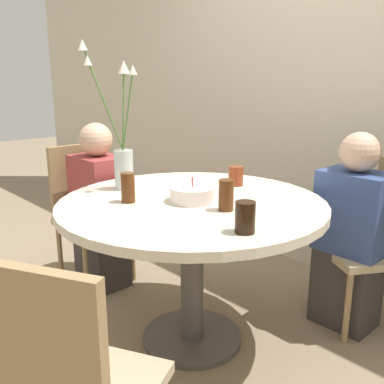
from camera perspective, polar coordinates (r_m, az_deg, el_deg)
name	(u,v)px	position (r m, az deg, el deg)	size (l,w,h in m)	color
ground_plane	(192,339)	(2.32, 0.00, -19.02)	(16.00, 16.00, 0.00)	#89755B
wall_back	(339,78)	(2.94, 18.96, 14.20)	(8.00, 0.05, 2.60)	beige
dining_table	(192,226)	(2.04, 0.00, -4.52)	(1.25, 1.25, 0.74)	beige
chair_far_back	(379,236)	(2.47, 23.63, -5.40)	(0.55, 0.55, 0.88)	tan
chair_left_flank	(87,206)	(2.87, -13.81, -1.87)	(0.40, 0.40, 0.88)	tan
birthday_cake	(192,194)	(1.98, 0.05, -0.27)	(0.21, 0.21, 0.12)	white
flower_vase	(121,146)	(2.20, -9.47, 6.03)	(0.27, 0.24, 0.74)	silver
side_plate	(200,185)	(2.26, 1.08, 0.89)	(0.19, 0.19, 0.01)	silver
drink_glass_0	(128,188)	(1.98, -8.53, 0.59)	(0.06, 0.06, 0.14)	#51280F
drink_glass_1	(236,176)	(2.29, 5.86, 2.15)	(0.08, 0.08, 0.10)	maroon
drink_glass_2	(226,195)	(1.84, 4.60, -0.42)	(0.07, 0.07, 0.14)	#51280F
drink_glass_3	(245,217)	(1.58, 7.10, -3.37)	(0.08, 0.08, 0.12)	black
person_guest	(351,238)	(2.39, 20.44, -5.83)	(0.34, 0.24, 1.04)	#383333
person_boy	(100,212)	(2.73, -12.16, -2.63)	(0.34, 0.24, 1.04)	#383333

